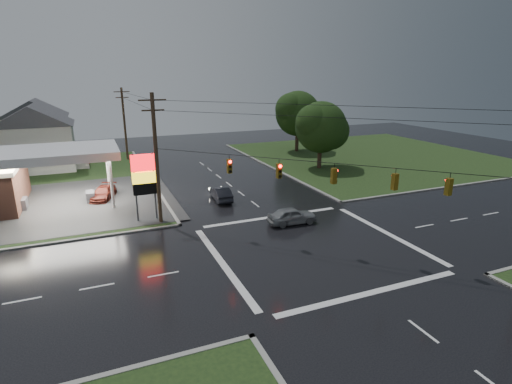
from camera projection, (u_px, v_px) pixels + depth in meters
name	position (u px, v px, depth m)	size (l,w,h in m)	color
ground	(312.00, 247.00, 29.78)	(120.00, 120.00, 0.00)	black
grass_ne	(372.00, 156.00, 62.36)	(36.00, 36.00, 0.08)	black
pylon_sign	(144.00, 176.00, 34.03)	(2.00, 0.35, 6.00)	#59595E
utility_pole_nw	(156.00, 158.00, 33.03)	(2.20, 0.32, 11.00)	#382619
utility_pole_n	(124.00, 123.00, 58.30)	(2.20, 0.32, 10.50)	#382619
traffic_signals	(316.00, 162.00, 27.91)	(26.87, 26.87, 1.47)	black
house_near	(36.00, 137.00, 52.60)	(11.05, 8.48, 8.60)	silver
house_far	(37.00, 126.00, 62.84)	(11.05, 8.48, 8.60)	silver
tree_ne_near	(322.00, 127.00, 52.86)	(7.99, 6.80, 8.98)	black
tree_ne_far	(299.00, 114.00, 64.40)	(8.46, 7.20, 9.80)	black
car_north	(221.00, 194.00, 40.54)	(1.49, 4.27, 1.41)	black
car_crossing	(292.00, 216.00, 34.21)	(1.71, 4.24, 1.44)	slate
car_pump	(103.00, 193.00, 40.96)	(1.80, 4.44, 1.29)	#5B1D14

